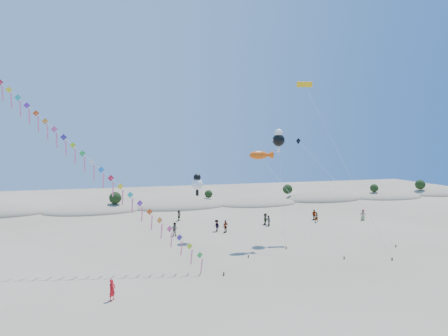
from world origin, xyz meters
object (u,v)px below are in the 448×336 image
at_px(fish_kite, 261,155).
at_px(parafoil_kite, 306,88).
at_px(flyer_foreground, 112,290).
at_px(kite_train, 98,168).

bearing_deg(fish_kite, parafoil_kite, 24.79).
distance_m(fish_kite, parafoil_kite, 12.34).
height_order(parafoil_kite, flyer_foreground, parafoil_kite).
xyz_separation_m(kite_train, flyer_foreground, (1.34, -8.43, -9.31)).
height_order(kite_train, flyer_foreground, kite_train).
relative_size(kite_train, flyer_foreground, 12.55).
distance_m(fish_kite, flyer_foreground, 23.39).
relative_size(kite_train, parafoil_kite, 1.04).
relative_size(kite_train, fish_kite, 1.86).
bearing_deg(kite_train, parafoil_kite, 14.88).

